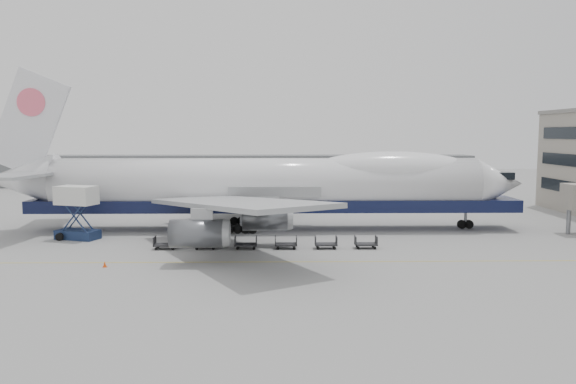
{
  "coord_description": "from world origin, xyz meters",
  "views": [
    {
      "loc": [
        1.42,
        -57.41,
        11.98
      ],
      "look_at": [
        2.53,
        6.0,
        5.31
      ],
      "focal_mm": 35.0,
      "sensor_mm": 36.0,
      "label": 1
    }
  ],
  "objects": [
    {
      "name": "ground",
      "position": [
        0.0,
        0.0,
        0.0
      ],
      "size": [
        260.0,
        260.0,
        0.0
      ],
      "primitive_type": "plane",
      "color": "gray",
      "rests_on": "ground"
    },
    {
      "name": "dolly_0",
      "position": [
        -10.31,
        0.05,
        0.53
      ],
      "size": [
        2.3,
        1.35,
        1.3
      ],
      "color": "#2D2D30",
      "rests_on": "ground"
    },
    {
      "name": "catering_truck",
      "position": [
        -21.37,
        5.85,
        3.43
      ],
      "size": [
        5.23,
        4.29,
        6.05
      ],
      "rotation": [
        0.0,
        0.0,
        -0.32
      ],
      "color": "#18274A",
      "rests_on": "ground"
    },
    {
      "name": "apron_line",
      "position": [
        0.0,
        -6.0,
        0.01
      ],
      "size": [
        60.0,
        0.15,
        0.01
      ],
      "primitive_type": "cube",
      "color": "gold",
      "rests_on": "ground"
    },
    {
      "name": "dolly_2",
      "position": [
        -1.96,
        0.05,
        0.53
      ],
      "size": [
        2.3,
        1.35,
        1.3
      ],
      "color": "#2D2D30",
      "rests_on": "ground"
    },
    {
      "name": "dolly_1",
      "position": [
        -6.13,
        0.05,
        0.53
      ],
      "size": [
        2.3,
        1.35,
        1.3
      ],
      "color": "#2D2D30",
      "rests_on": "ground"
    },
    {
      "name": "traffic_cone",
      "position": [
        -14.18,
        -7.77,
        0.26
      ],
      "size": [
        0.37,
        0.37,
        0.55
      ],
      "rotation": [
        0.0,
        0.0,
        -0.42
      ],
      "color": "#E1470B",
      "rests_on": "ground"
    },
    {
      "name": "hangar",
      "position": [
        -10.0,
        70.0,
        3.5
      ],
      "size": [
        110.0,
        8.0,
        7.0
      ],
      "primitive_type": "cube",
      "color": "slate",
      "rests_on": "ground"
    },
    {
      "name": "dolly_5",
      "position": [
        10.56,
        0.05,
        0.53
      ],
      "size": [
        2.3,
        1.35,
        1.3
      ],
      "color": "#2D2D30",
      "rests_on": "ground"
    },
    {
      "name": "dolly_3",
      "position": [
        2.21,
        0.05,
        0.53
      ],
      "size": [
        2.3,
        1.35,
        1.3
      ],
      "color": "#2D2D30",
      "rests_on": "ground"
    },
    {
      "name": "airliner",
      "position": [
        0.64,
        12.0,
        5.62
      ],
      "size": [
        67.0,
        55.3,
        19.98
      ],
      "color": "white",
      "rests_on": "ground"
    },
    {
      "name": "dolly_4",
      "position": [
        6.39,
        0.05,
        0.53
      ],
      "size": [
        2.3,
        1.35,
        1.3
      ],
      "color": "#2D2D30",
      "rests_on": "ground"
    }
  ]
}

